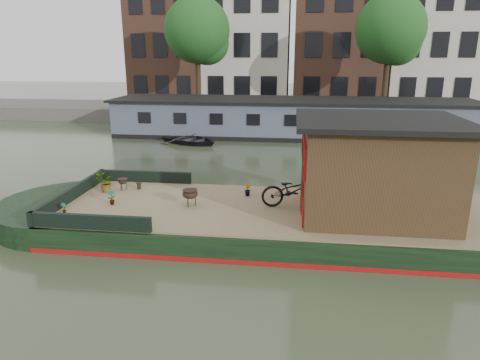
# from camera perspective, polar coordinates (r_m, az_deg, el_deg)

# --- Properties ---
(ground) EXTENTS (120.00, 120.00, 0.00)m
(ground) POSITION_cam_1_polar(r_m,az_deg,el_deg) (11.56, 5.98, -6.86)
(ground) COLOR #2D3522
(ground) RESTS_ON ground
(houseboat_hull) EXTENTS (14.01, 4.02, 0.60)m
(houseboat_hull) POSITION_cam_1_polar(r_m,az_deg,el_deg) (11.54, -0.63, -5.32)
(houseboat_hull) COLOR black
(houseboat_hull) RESTS_ON ground
(houseboat_deck) EXTENTS (11.80, 3.80, 0.05)m
(houseboat_deck) POSITION_cam_1_polar(r_m,az_deg,el_deg) (11.32, 6.08, -3.95)
(houseboat_deck) COLOR #877453
(houseboat_deck) RESTS_ON houseboat_hull
(bow_bulwark) EXTENTS (3.00, 4.00, 0.35)m
(bow_bulwark) POSITION_cam_1_polar(r_m,az_deg,el_deg) (12.40, -18.01, -1.89)
(bow_bulwark) COLOR black
(bow_bulwark) RESTS_ON houseboat_deck
(cabin) EXTENTS (4.00, 3.50, 2.42)m
(cabin) POSITION_cam_1_polar(r_m,az_deg,el_deg) (11.14, 17.59, 1.76)
(cabin) COLOR black
(cabin) RESTS_ON houseboat_deck
(bicycle) EXTENTS (1.80, 0.90, 0.90)m
(bicycle) POSITION_cam_1_polar(r_m,az_deg,el_deg) (11.39, 7.18, -1.34)
(bicycle) COLOR black
(bicycle) RESTS_ON houseboat_deck
(potted_plant_a) EXTENTS (0.25, 0.20, 0.43)m
(potted_plant_a) POSITION_cam_1_polar(r_m,az_deg,el_deg) (12.00, -16.77, -2.19)
(potted_plant_a) COLOR brown
(potted_plant_a) RESTS_ON houseboat_deck
(potted_plant_b) EXTENTS (0.21, 0.24, 0.36)m
(potted_plant_b) POSITION_cam_1_polar(r_m,az_deg,el_deg) (12.23, 0.99, -1.28)
(potted_plant_b) COLOR brown
(potted_plant_b) RESTS_ON houseboat_deck
(potted_plant_c) EXTENTS (0.65, 0.64, 0.55)m
(potted_plant_c) POSITION_cam_1_polar(r_m,az_deg,el_deg) (13.15, -17.55, -0.36)
(potted_plant_c) COLOR #A54B2F
(potted_plant_c) RESTS_ON houseboat_deck
(potted_plant_e) EXTENTS (0.14, 0.18, 0.29)m
(potted_plant_e) POSITION_cam_1_polar(r_m,az_deg,el_deg) (11.79, -22.43, -3.46)
(potted_plant_e) COLOR maroon
(potted_plant_e) RESTS_ON houseboat_deck
(brazier_front) EXTENTS (0.53, 0.53, 0.45)m
(brazier_front) POSITION_cam_1_polar(r_m,az_deg,el_deg) (11.48, -6.65, -2.36)
(brazier_front) COLOR black
(brazier_front) RESTS_ON houseboat_deck
(brazier_rear) EXTENTS (0.42, 0.42, 0.35)m
(brazier_rear) POSITION_cam_1_polar(r_m,az_deg,el_deg) (13.21, -15.34, -0.55)
(brazier_rear) COLOR black
(brazier_rear) RESTS_ON houseboat_deck
(bollard_port) EXTENTS (0.17, 0.17, 0.19)m
(bollard_port) POSITION_cam_1_polar(r_m,az_deg,el_deg) (13.21, -13.31, -0.76)
(bollard_port) COLOR black
(bollard_port) RESTS_ON houseboat_deck
(bollard_stbd) EXTENTS (0.18, 0.18, 0.21)m
(bollard_stbd) POSITION_cam_1_polar(r_m,az_deg,el_deg) (11.27, -24.04, -4.77)
(bollard_stbd) COLOR black
(bollard_stbd) RESTS_ON houseboat_deck
(dinghy) EXTENTS (3.86, 3.43, 0.66)m
(dinghy) POSITION_cam_1_polar(r_m,az_deg,el_deg) (22.82, -6.66, 5.68)
(dinghy) COLOR black
(dinghy) RESTS_ON ground
(far_houseboat) EXTENTS (20.40, 4.40, 2.11)m
(far_houseboat) POSITION_cam_1_polar(r_m,az_deg,el_deg) (24.88, 6.88, 8.06)
(far_houseboat) COLOR #474D5F
(far_houseboat) RESTS_ON ground
(quay) EXTENTS (60.00, 6.00, 0.90)m
(quay) POSITION_cam_1_polar(r_m,az_deg,el_deg) (31.39, 6.97, 8.83)
(quay) COLOR #47443F
(quay) RESTS_ON ground
(townhouse_row) EXTENTS (27.25, 8.00, 16.50)m
(townhouse_row) POSITION_cam_1_polar(r_m,az_deg,el_deg) (38.26, 7.73, 21.34)
(townhouse_row) COLOR brown
(townhouse_row) RESTS_ON ground
(tree_left) EXTENTS (4.40, 4.40, 7.40)m
(tree_left) POSITION_cam_1_polar(r_m,az_deg,el_deg) (30.42, -5.43, 18.92)
(tree_left) COLOR #332316
(tree_left) RESTS_ON quay
(tree_right) EXTENTS (4.40, 4.40, 7.40)m
(tree_right) POSITION_cam_1_polar(r_m,az_deg,el_deg) (30.32, 19.63, 18.10)
(tree_right) COLOR #332316
(tree_right) RESTS_ON quay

